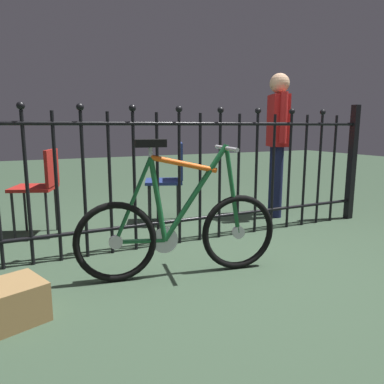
# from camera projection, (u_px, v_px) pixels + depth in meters

# --- Properties ---
(ground_plane) EXTENTS (20.00, 20.00, 0.00)m
(ground_plane) POSITION_uv_depth(u_px,v_px,m) (225.00, 271.00, 2.62)
(ground_plane) COLOR #334734
(iron_fence) EXTENTS (4.12, 0.07, 1.24)m
(iron_fence) POSITION_uv_depth(u_px,v_px,m) (176.00, 173.00, 3.12)
(iron_fence) COLOR black
(iron_fence) RESTS_ON ground
(bicycle) EXTENTS (1.39, 0.41, 0.94)m
(bicycle) POSITION_uv_depth(u_px,v_px,m) (179.00, 229.00, 2.50)
(bicycle) COLOR black
(bicycle) RESTS_ON ground
(chair_navy) EXTENTS (0.49, 0.49, 0.85)m
(chair_navy) POSITION_uv_depth(u_px,v_px,m) (171.00, 175.00, 3.86)
(chair_navy) COLOR black
(chair_navy) RESTS_ON ground
(chair_red) EXTENTS (0.48, 0.48, 0.81)m
(chair_red) POSITION_uv_depth(u_px,v_px,m) (41.00, 182.00, 3.40)
(chair_red) COLOR black
(chair_red) RESTS_ON ground
(person_visitor) EXTENTS (0.28, 0.45, 1.58)m
(person_visitor) POSITION_uv_depth(u_px,v_px,m) (278.00, 133.00, 4.08)
(person_visitor) COLOR #191E3F
(person_visitor) RESTS_ON ground
(display_crate) EXTENTS (0.37, 0.37, 0.21)m
(display_crate) POSITION_uv_depth(u_px,v_px,m) (13.00, 302.00, 1.93)
(display_crate) COLOR olive
(display_crate) RESTS_ON ground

